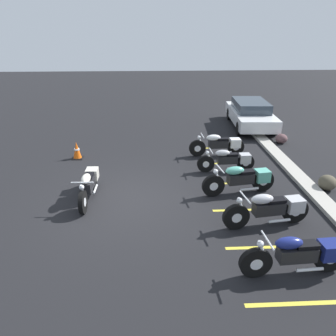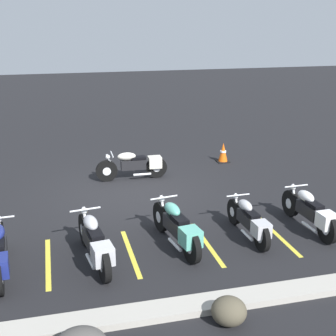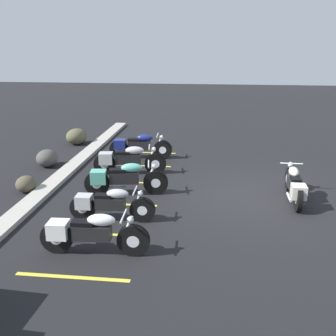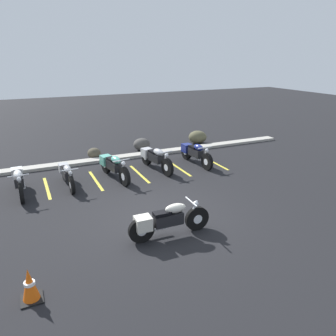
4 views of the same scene
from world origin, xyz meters
name	(u,v)px [view 1 (image 1 of 4)]	position (x,y,z in m)	size (l,w,h in m)	color
ground	(126,201)	(0.00, 0.00, 0.00)	(60.00, 60.00, 0.00)	black
motorcycle_cream_featured	(89,184)	(-0.26, -1.08, 0.45)	(2.15, 0.60, 0.85)	black
parked_bike_0	(220,144)	(-3.48, 3.41, 0.45)	(0.61, 2.18, 0.86)	black
parked_bike_1	(229,160)	(-1.96, 3.44, 0.42)	(0.57, 2.01, 0.79)	black
parked_bike_2	(243,179)	(-0.31, 3.48, 0.48)	(0.75, 2.26, 0.89)	black
parked_bike_3	(271,209)	(1.45, 3.75, 0.48)	(0.72, 2.28, 0.90)	black
parked_bike_4	(300,254)	(3.22, 3.73, 0.47)	(0.63, 2.25, 0.89)	black
car_white	(250,113)	(-7.36, 5.70, 0.68)	(4.39, 2.04, 1.29)	black
concrete_curb	(316,194)	(0.00, 5.67, 0.06)	(18.00, 0.50, 0.12)	#A8A399
landscape_rock_2	(327,183)	(-0.42, 6.19, 0.23)	(0.54, 0.57, 0.47)	#4E4737
landscape_rock_3	(281,139)	(-4.82, 6.39, 0.20)	(0.50, 0.50, 0.41)	brown
traffic_cone	(77,151)	(-3.44, -2.09, 0.31)	(0.40, 0.40, 0.66)	black
stall_line_0	(217,148)	(-4.32, 3.48, 0.00)	(0.10, 2.10, 0.00)	gold
stall_line_1	(225,163)	(-2.65, 3.48, 0.00)	(0.10, 2.10, 0.00)	gold
stall_line_2	(236,183)	(-0.98, 3.48, 0.00)	(0.10, 2.10, 0.00)	gold
stall_line_3	(250,210)	(0.69, 3.48, 0.00)	(0.10, 2.10, 0.00)	gold
stall_line_4	(271,247)	(2.36, 3.48, 0.00)	(0.10, 2.10, 0.00)	gold
stall_line_5	(301,303)	(4.04, 3.48, 0.00)	(0.10, 2.10, 0.00)	gold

